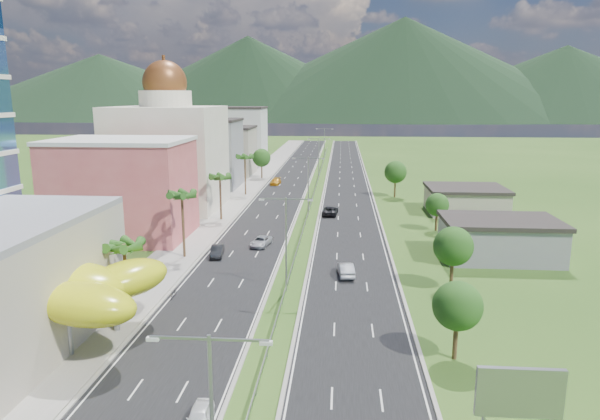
# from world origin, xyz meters

# --- Properties ---
(ground) EXTENTS (500.00, 500.00, 0.00)m
(ground) POSITION_xyz_m (0.00, 0.00, 0.00)
(ground) COLOR #2D5119
(ground) RESTS_ON ground
(road_left) EXTENTS (11.00, 260.00, 0.04)m
(road_left) POSITION_xyz_m (-7.50, 90.00, 0.02)
(road_left) COLOR black
(road_left) RESTS_ON ground
(road_right) EXTENTS (11.00, 260.00, 0.04)m
(road_right) POSITION_xyz_m (7.50, 90.00, 0.02)
(road_right) COLOR black
(road_right) RESTS_ON ground
(sidewalk_left) EXTENTS (7.00, 260.00, 0.12)m
(sidewalk_left) POSITION_xyz_m (-17.00, 90.00, 0.06)
(sidewalk_left) COLOR gray
(sidewalk_left) RESTS_ON ground
(median_guardrail) EXTENTS (0.10, 216.06, 0.76)m
(median_guardrail) POSITION_xyz_m (0.00, 71.99, 0.62)
(median_guardrail) COLOR gray
(median_guardrail) RESTS_ON ground
(streetlight_median_a) EXTENTS (6.04, 0.25, 11.00)m
(streetlight_median_a) POSITION_xyz_m (0.00, -25.00, 6.75)
(streetlight_median_a) COLOR gray
(streetlight_median_a) RESTS_ON ground
(streetlight_median_b) EXTENTS (6.04, 0.25, 11.00)m
(streetlight_median_b) POSITION_xyz_m (0.00, 10.00, 6.75)
(streetlight_median_b) COLOR gray
(streetlight_median_b) RESTS_ON ground
(streetlight_median_c) EXTENTS (6.04, 0.25, 11.00)m
(streetlight_median_c) POSITION_xyz_m (0.00, 50.00, 6.75)
(streetlight_median_c) COLOR gray
(streetlight_median_c) RESTS_ON ground
(streetlight_median_d) EXTENTS (6.04, 0.25, 11.00)m
(streetlight_median_d) POSITION_xyz_m (0.00, 95.00, 6.75)
(streetlight_median_d) COLOR gray
(streetlight_median_d) RESTS_ON ground
(streetlight_median_e) EXTENTS (6.04, 0.25, 11.00)m
(streetlight_median_e) POSITION_xyz_m (0.00, 140.00, 6.75)
(streetlight_median_e) COLOR gray
(streetlight_median_e) RESTS_ON ground
(lime_canopy) EXTENTS (18.00, 15.00, 7.40)m
(lime_canopy) POSITION_xyz_m (-20.00, -4.00, 4.99)
(lime_canopy) COLOR #C1C613
(lime_canopy) RESTS_ON ground
(pink_shophouse) EXTENTS (20.00, 15.00, 15.00)m
(pink_shophouse) POSITION_xyz_m (-28.00, 32.00, 7.50)
(pink_shophouse) COLOR #C55052
(pink_shophouse) RESTS_ON ground
(domed_building) EXTENTS (20.00, 20.00, 28.70)m
(domed_building) POSITION_xyz_m (-28.00, 55.00, 11.35)
(domed_building) COLOR beige
(domed_building) RESTS_ON ground
(midrise_grey) EXTENTS (16.00, 15.00, 16.00)m
(midrise_grey) POSITION_xyz_m (-27.00, 80.00, 8.00)
(midrise_grey) COLOR gray
(midrise_grey) RESTS_ON ground
(midrise_beige) EXTENTS (16.00, 15.00, 13.00)m
(midrise_beige) POSITION_xyz_m (-27.00, 102.00, 6.50)
(midrise_beige) COLOR #A99F8B
(midrise_beige) RESTS_ON ground
(midrise_white) EXTENTS (16.00, 15.00, 18.00)m
(midrise_white) POSITION_xyz_m (-27.00, 125.00, 9.00)
(midrise_white) COLOR silver
(midrise_white) RESTS_ON ground
(billboard) EXTENTS (5.20, 0.35, 6.20)m
(billboard) POSITION_xyz_m (17.00, -18.00, 4.42)
(billboard) COLOR gray
(billboard) RESTS_ON ground
(shed_near) EXTENTS (15.00, 10.00, 5.00)m
(shed_near) POSITION_xyz_m (28.00, 25.00, 2.50)
(shed_near) COLOR gray
(shed_near) RESTS_ON ground
(shed_far) EXTENTS (14.00, 12.00, 4.40)m
(shed_far) POSITION_xyz_m (30.00, 55.00, 2.20)
(shed_far) COLOR #A99F8B
(shed_far) RESTS_ON ground
(palm_tree_b) EXTENTS (3.60, 3.60, 8.10)m
(palm_tree_b) POSITION_xyz_m (-15.50, 2.00, 7.06)
(palm_tree_b) COLOR #47301C
(palm_tree_b) RESTS_ON ground
(palm_tree_c) EXTENTS (3.60, 3.60, 9.60)m
(palm_tree_c) POSITION_xyz_m (-15.50, 22.00, 8.50)
(palm_tree_c) COLOR #47301C
(palm_tree_c) RESTS_ON ground
(palm_tree_d) EXTENTS (3.60, 3.60, 8.60)m
(palm_tree_d) POSITION_xyz_m (-15.50, 45.00, 7.54)
(palm_tree_d) COLOR #47301C
(palm_tree_d) RESTS_ON ground
(palm_tree_e) EXTENTS (3.60, 3.60, 9.40)m
(palm_tree_e) POSITION_xyz_m (-15.50, 70.00, 8.31)
(palm_tree_e) COLOR #47301C
(palm_tree_e) RESTS_ON ground
(leafy_tree_lfar) EXTENTS (4.90, 4.90, 8.05)m
(leafy_tree_lfar) POSITION_xyz_m (-15.50, 95.00, 5.58)
(leafy_tree_lfar) COLOR #47301C
(leafy_tree_lfar) RESTS_ON ground
(leafy_tree_ra) EXTENTS (4.20, 4.20, 6.90)m
(leafy_tree_ra) POSITION_xyz_m (16.00, -5.00, 4.78)
(leafy_tree_ra) COLOR #47301C
(leafy_tree_ra) RESTS_ON ground
(leafy_tree_rb) EXTENTS (4.55, 4.55, 7.47)m
(leafy_tree_rb) POSITION_xyz_m (19.00, 12.00, 5.18)
(leafy_tree_rb) COLOR #47301C
(leafy_tree_rb) RESTS_ON ground
(leafy_tree_rc) EXTENTS (3.85, 3.85, 6.33)m
(leafy_tree_rc) POSITION_xyz_m (22.00, 40.00, 4.37)
(leafy_tree_rc) COLOR #47301C
(leafy_tree_rc) RESTS_ON ground
(leafy_tree_rd) EXTENTS (4.90, 4.90, 8.05)m
(leafy_tree_rd) POSITION_xyz_m (18.00, 70.00, 5.58)
(leafy_tree_rd) COLOR #47301C
(leafy_tree_rd) RESTS_ON ground
(mountain_ridge) EXTENTS (860.00, 140.00, 90.00)m
(mountain_ridge) POSITION_xyz_m (60.00, 450.00, 0.00)
(mountain_ridge) COLOR black
(mountain_ridge) RESTS_ON ground
(car_white_near_left) EXTENTS (1.70, 3.94, 1.32)m
(car_white_near_left) POSITION_xyz_m (-3.25, -16.11, 0.70)
(car_white_near_left) COLOR white
(car_white_near_left) RESTS_ON road_left
(car_dark_left) EXTENTS (2.15, 4.78, 1.52)m
(car_dark_left) POSITION_xyz_m (-11.03, 22.67, 0.80)
(car_dark_left) COLOR black
(car_dark_left) RESTS_ON road_left
(car_silver_mid_left) EXTENTS (3.15, 5.37, 1.40)m
(car_silver_mid_left) POSITION_xyz_m (-5.70, 28.29, 0.74)
(car_silver_mid_left) COLOR #A9ABB1
(car_silver_mid_left) RESTS_ON road_left
(car_yellow_far_left) EXTENTS (2.50, 5.50, 1.56)m
(car_yellow_far_left) POSITION_xyz_m (-10.42, 84.54, 0.82)
(car_yellow_far_left) COLOR orange
(car_yellow_far_left) RESTS_ON road_left
(car_silver_right) EXTENTS (2.31, 5.19, 1.66)m
(car_silver_right) POSITION_xyz_m (6.86, 15.79, 0.87)
(car_silver_right) COLOR #A5A6AC
(car_silver_right) RESTS_ON road_right
(car_dark_far_right) EXTENTS (3.12, 6.02, 1.62)m
(car_dark_far_right) POSITION_xyz_m (4.11, 50.42, 0.85)
(car_dark_far_right) COLOR black
(car_dark_far_right) RESTS_ON road_right
(motorcycle) EXTENTS (0.63, 1.95, 1.24)m
(motorcycle) POSITION_xyz_m (-12.30, 7.02, 0.66)
(motorcycle) COLOR black
(motorcycle) RESTS_ON road_left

